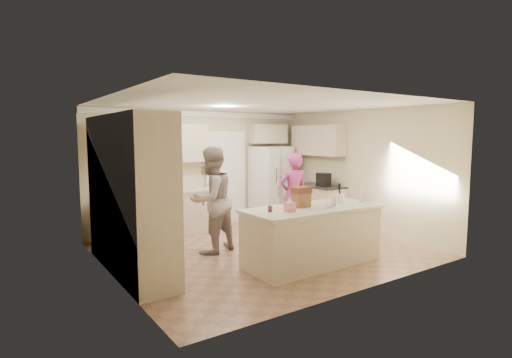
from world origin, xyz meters
TOP-DOWN VIEW (x-y plane):
  - floor at (0.00, 0.00)m, footprint 5.20×4.60m
  - ceiling at (0.00, 0.00)m, footprint 5.20×4.60m
  - wall_back at (0.00, 2.31)m, footprint 5.20×0.02m
  - wall_front at (0.00, -2.31)m, footprint 5.20×0.02m
  - wall_left at (-2.61, 0.00)m, footprint 0.02×4.60m
  - wall_right at (2.61, 0.00)m, footprint 0.02×4.60m
  - crown_back at (0.00, 2.26)m, footprint 5.20×0.08m
  - pantry_bank at (-2.30, 0.20)m, footprint 0.60×2.60m
  - back_base_cab at (-1.15, 2.00)m, footprint 2.20×0.60m
  - back_countertop at (-1.15, 1.99)m, footprint 2.24×0.63m
  - back_upper_cab at (-1.15, 2.12)m, footprint 2.20×0.35m
  - doorway_opening at (0.55, 2.28)m, footprint 0.90×0.06m
  - doorway_casing at (0.55, 2.24)m, footprint 1.02×0.03m
  - wall_frame_upper at (0.02, 2.27)m, footprint 0.15×0.02m
  - wall_frame_lower at (0.02, 2.27)m, footprint 0.15×0.02m
  - refrigerator at (1.66, 1.99)m, footprint 1.01×0.85m
  - fridge_seam at (1.66, 1.63)m, footprint 0.02×0.02m
  - fridge_dispenser at (1.44, 1.62)m, footprint 0.22×0.03m
  - fridge_handle_l at (1.61, 1.62)m, footprint 0.02×0.02m
  - fridge_handle_r at (1.71, 1.62)m, footprint 0.02×0.02m
  - over_fridge_cab at (1.65, 2.12)m, footprint 0.95×0.35m
  - right_base_cab at (2.30, 1.00)m, footprint 0.60×1.20m
  - right_countertop at (2.29, 1.00)m, footprint 0.63×1.24m
  - right_upper_cab at (2.43, 1.20)m, footprint 0.35×1.50m
  - coffee_maker at (2.25, 0.80)m, footprint 0.22×0.28m
  - island_base at (0.20, -1.10)m, footprint 2.20×0.90m
  - island_top at (0.20, -1.10)m, footprint 2.28×0.96m
  - utensil_crock at (0.85, -1.05)m, footprint 0.13×0.13m
  - tissue_box at (-0.35, -1.20)m, footprint 0.13×0.13m
  - tissue_plume at (-0.35, -1.20)m, footprint 0.08×0.08m
  - dollhouse_body at (0.05, -1.00)m, footprint 0.26×0.18m
  - dollhouse_roof at (0.05, -1.00)m, footprint 0.28×0.20m
  - jam_jar at (-0.60, -1.05)m, footprint 0.07×0.07m
  - greeting_card_a at (0.35, -1.30)m, footprint 0.12×0.06m
  - greeting_card_b at (0.50, -1.25)m, footprint 0.12×0.05m
  - water_bottle at (1.15, -1.25)m, footprint 0.07×0.07m
  - shaker_salt at (1.02, -0.88)m, footprint 0.05×0.05m
  - shaker_pepper at (1.09, -0.88)m, footprint 0.05×0.05m
  - teen_boy at (-0.82, 0.38)m, footprint 1.08×0.95m
  - teen_girl at (1.08, 0.45)m, footprint 0.70×0.53m
  - fridge_magnets at (1.66, 1.63)m, footprint 0.76×0.02m

SIDE VIEW (x-z plane):
  - floor at x=0.00m, z-range -0.02..0.00m
  - back_base_cab at x=-1.15m, z-range 0.00..0.88m
  - right_base_cab at x=2.30m, z-range 0.00..0.88m
  - island_base at x=0.20m, z-range 0.00..0.88m
  - teen_girl at x=1.08m, z-range 0.00..1.70m
  - back_countertop at x=-1.15m, z-range 0.88..0.92m
  - refrigerator at x=1.66m, z-range 0.00..1.80m
  - fridge_seam at x=1.66m, z-range 0.01..1.79m
  - right_countertop at x=2.29m, z-range 0.88..0.92m
  - island_top at x=0.20m, z-range 0.88..0.93m
  - fridge_magnets at x=1.66m, z-range 0.18..1.62m
  - teen_boy at x=-0.82m, z-range 0.00..1.87m
  - jam_jar at x=-0.60m, z-range 0.93..1.02m
  - shaker_salt at x=1.02m, z-range 0.93..1.02m
  - shaker_pepper at x=1.09m, z-range 0.93..1.02m
  - tissue_box at x=-0.35m, z-range 0.93..1.07m
  - utensil_crock at x=0.85m, z-range 0.93..1.07m
  - greeting_card_a at x=0.35m, z-range 0.93..1.08m
  - greeting_card_b at x=0.50m, z-range 0.93..1.08m
  - dollhouse_body at x=0.05m, z-range 0.93..1.15m
  - water_bottle at x=1.15m, z-range 0.92..1.17m
  - doorway_opening at x=0.55m, z-range 0.00..2.10m
  - doorway_casing at x=0.55m, z-range -0.06..2.16m
  - fridge_handle_l at x=1.61m, z-range 0.62..1.48m
  - fridge_handle_r at x=1.71m, z-range 0.62..1.48m
  - coffee_maker at x=2.25m, z-range 0.92..1.22m
  - tissue_plume at x=-0.35m, z-range 1.06..1.15m
  - fridge_dispenser at x=1.44m, z-range 0.97..1.32m
  - pantry_bank at x=-2.30m, z-range 0.00..2.35m
  - dollhouse_roof at x=0.05m, z-range 1.15..1.25m
  - wall_frame_lower at x=0.02m, z-range 1.18..1.38m
  - wall_back at x=0.00m, z-range 0.00..2.60m
  - wall_front at x=0.00m, z-range 0.00..2.60m
  - wall_left at x=-2.61m, z-range 0.00..2.60m
  - wall_right at x=2.61m, z-range 0.00..2.60m
  - wall_frame_upper at x=0.02m, z-range 1.45..1.65m
  - back_upper_cab at x=-1.15m, z-range 1.50..2.30m
  - right_upper_cab at x=2.43m, z-range 1.60..2.30m
  - over_fridge_cab at x=1.65m, z-range 1.88..2.33m
  - crown_back at x=0.00m, z-range 2.47..2.59m
  - ceiling at x=0.00m, z-range 2.60..2.62m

